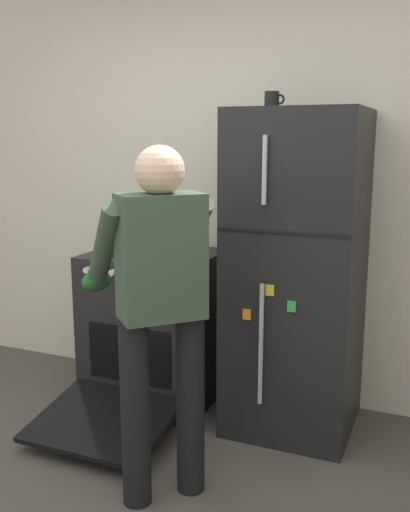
{
  "coord_description": "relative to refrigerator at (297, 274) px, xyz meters",
  "views": [
    {
      "loc": [
        1.19,
        -1.51,
        1.63
      ],
      "look_at": [
        -0.01,
        1.32,
        1.0
      ],
      "focal_mm": 40.8,
      "sensor_mm": 36.0,
      "label": 1
    }
  ],
  "objects": [
    {
      "name": "person_cook",
      "position": [
        -0.39,
        -0.89,
        0.07
      ],
      "size": [
        0.68,
        0.71,
        1.6
      ],
      "color": "black",
      "rests_on": "ground"
    },
    {
      "name": "pepper_mill",
      "position": [
        -1.19,
        0.2,
        0.14
      ],
      "size": [
        0.05,
        0.05,
        0.18
      ],
      "primitive_type": "cylinder",
      "color": "brown",
      "rests_on": "stove_range"
    },
    {
      "name": "refrigerator",
      "position": [
        0.0,
        0.0,
        0.0
      ],
      "size": [
        0.68,
        0.72,
        1.78
      ],
      "color": "black",
      "rests_on": "ground"
    },
    {
      "name": "coffee_mug",
      "position": [
        -0.18,
        0.05,
        0.94
      ],
      "size": [
        0.11,
        0.08,
        0.1
      ],
      "color": "black",
      "rests_on": "refrigerator"
    },
    {
      "name": "kitchen_wall_back",
      "position": [
        -0.44,
        0.38,
        0.46
      ],
      "size": [
        6.0,
        0.1,
        2.7
      ],
      "primitive_type": "cube",
      "color": "silver",
      "rests_on": "ground"
    },
    {
      "name": "red_pot",
      "position": [
        -0.73,
        -0.05,
        0.11
      ],
      "size": [
        0.34,
        0.24,
        0.1
      ],
      "color": "#236638",
      "rests_on": "stove_range"
    },
    {
      "name": "stove_range",
      "position": [
        -0.89,
        -0.02,
        -0.43
      ],
      "size": [
        0.76,
        1.23,
        0.94
      ],
      "color": "black",
      "rests_on": "ground"
    }
  ]
}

